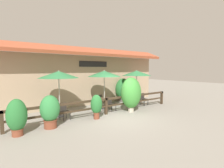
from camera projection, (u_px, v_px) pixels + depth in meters
ground_plane at (117, 118)px, 9.32m from camera, size 60.00×60.00×0.00m
building_facade at (81, 76)px, 12.41m from camera, size 14.28×1.49×4.23m
patio_railing at (106, 103)px, 10.10m from camera, size 10.40×0.14×0.95m
patio_umbrella_near at (59, 75)px, 9.52m from camera, size 2.18×2.18×2.56m
dining_table_near at (60, 106)px, 9.67m from camera, size 0.92×0.92×0.71m
chair_near_streetside at (64, 110)px, 9.07m from camera, size 0.48×0.48×0.86m
chair_near_wallside at (55, 106)px, 10.24m from camera, size 0.51×0.51×0.86m
patio_umbrella_middle at (104, 74)px, 11.41m from camera, size 2.18×2.18×2.56m
dining_table_middle at (104, 100)px, 11.56m from camera, size 0.92×0.92×0.71m
chair_middle_streetside at (111, 103)px, 10.96m from camera, size 0.49×0.49×0.86m
chair_middle_wallside at (98, 100)px, 12.17m from camera, size 0.48×0.48×0.86m
patio_umbrella_far at (137, 73)px, 13.10m from camera, size 2.18×2.18×2.56m
dining_table_far at (136, 96)px, 13.25m from camera, size 0.92×0.92×0.71m
chair_far_streetside at (143, 98)px, 12.78m from camera, size 0.43×0.43×0.86m
chair_far_wallside at (131, 96)px, 13.81m from camera, size 0.46×0.46×0.86m
potted_plant_broad_leaf at (96, 105)px, 9.17m from camera, size 0.62×0.56×1.29m
potted_plant_corner_fern at (50, 111)px, 7.74m from camera, size 0.86×0.78×1.48m
potted_plant_small_flowering at (131, 93)px, 10.71m from camera, size 1.30×1.17×2.13m
potted_plant_tall_tropical at (17, 116)px, 6.83m from camera, size 0.77×0.69×1.48m
potted_plant_entrance_palm at (123, 89)px, 14.11m from camera, size 1.26×1.13×1.88m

